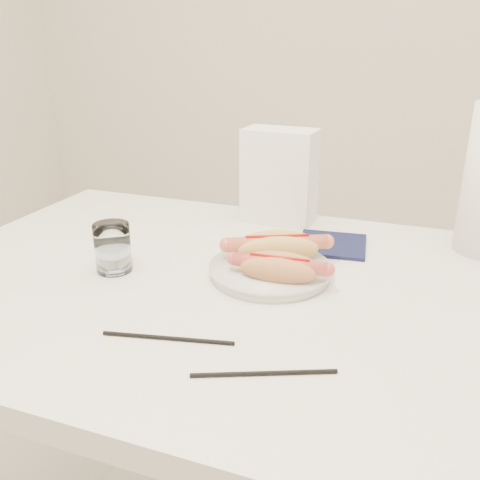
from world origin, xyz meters
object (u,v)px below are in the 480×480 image
(water_glass, at_px, (113,248))
(napkin_box, at_px, (279,176))
(hotdog_right, at_px, (279,268))
(plate, at_px, (270,272))
(table, at_px, (239,311))
(hotdog_left, at_px, (277,247))

(water_glass, height_order, napkin_box, napkin_box)
(hotdog_right, height_order, napkin_box, napkin_box)
(plate, xyz_separation_m, hotdog_right, (0.03, -0.04, 0.03))
(plate, bearing_deg, hotdog_right, -55.11)
(table, relative_size, plate, 5.71)
(hotdog_left, height_order, napkin_box, napkin_box)
(table, distance_m, plate, 0.09)
(napkin_box, bearing_deg, water_glass, -115.95)
(napkin_box, bearing_deg, hotdog_right, -70.19)
(plate, relative_size, hotdog_left, 1.18)
(plate, relative_size, napkin_box, 1.00)
(plate, bearing_deg, hotdog_left, 89.33)
(hotdog_left, relative_size, hotdog_right, 1.10)
(plate, relative_size, hotdog_right, 1.30)
(plate, bearing_deg, water_glass, -164.80)
(hotdog_left, height_order, water_glass, water_glass)
(table, relative_size, napkin_box, 5.68)
(table, xyz_separation_m, hotdog_right, (0.07, -0.00, 0.10))
(table, xyz_separation_m, hotdog_left, (0.04, 0.08, 0.10))
(hotdog_left, xyz_separation_m, water_glass, (-0.27, -0.11, 0.00))
(hotdog_left, relative_size, water_glass, 1.98)
(hotdog_left, xyz_separation_m, hotdog_right, (0.03, -0.08, -0.00))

